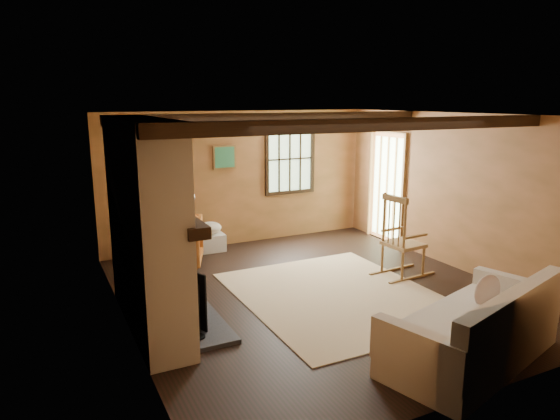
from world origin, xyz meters
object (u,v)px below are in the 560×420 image
fireplace (148,234)px  rocking_chair (401,242)px  sofa (477,333)px  armchair (174,243)px  laundry_basket (210,242)px

fireplace → rocking_chair: 3.75m
sofa → armchair: (-1.97, 4.24, 0.09)m
rocking_chair → laundry_basket: (-2.17, 2.47, -0.38)m
sofa → laundry_basket: 4.95m
sofa → armchair: bearing=99.0°
armchair → fireplace: bearing=0.1°
rocking_chair → fireplace: bearing=86.2°
fireplace → sofa: size_ratio=1.05×
fireplace → armchair: 2.21m
fireplace → sofa: 3.66m
rocking_chair → sofa: bearing=153.0°
fireplace → sofa: bearing=-40.0°
rocking_chair → sofa: size_ratio=0.55×
laundry_basket → armchair: 0.99m
fireplace → armchair: fireplace is taller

